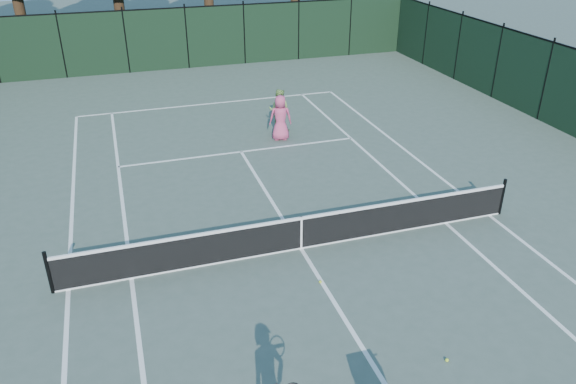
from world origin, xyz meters
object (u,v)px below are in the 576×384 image
object	(u,v)px
player_pink	(280,118)
player_green	(279,110)
loose_ball_near_cart	(447,360)
loose_ball_midcourt	(320,282)

from	to	relation	value
player_pink	player_green	world-z (taller)	player_pink
loose_ball_near_cart	player_pink	bearing A→B (deg)	88.63
player_pink	player_green	xyz separation A→B (m)	(0.19, 0.80, -0.01)
player_pink	loose_ball_near_cart	distance (m)	11.61
loose_ball_near_cart	loose_ball_midcourt	xyz separation A→B (m)	(-1.41, 3.02, 0.00)
loose_ball_midcourt	loose_ball_near_cart	bearing A→B (deg)	-65.02
player_green	loose_ball_midcourt	bearing A→B (deg)	106.97
player_green	loose_ball_midcourt	size ratio (longest dim) A/B	23.89
player_pink	loose_ball_near_cart	size ratio (longest dim) A/B	24.29
loose_ball_near_cart	loose_ball_midcourt	size ratio (longest dim) A/B	1.00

